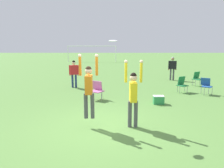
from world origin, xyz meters
name	(u,v)px	position (x,y,z in m)	size (l,w,h in m)	color
ground_plane	(104,126)	(0.00, 0.00, 0.00)	(120.00, 120.00, 0.00)	#56843D
person_jumping	(90,85)	(-0.43, -0.06, 1.32)	(0.60, 0.45, 1.96)	#4C4C51
person_defending	(134,92)	(0.91, -0.04, 1.09)	(0.56, 0.41, 2.07)	#4C4C51
frisbee	(114,41)	(0.29, -0.23, 2.62)	(0.23, 0.23, 0.05)	white
camping_chair_0	(198,78)	(5.53, 6.82, 0.50)	(0.72, 0.78, 0.85)	gray
camping_chair_1	(183,83)	(3.98, 4.92, 0.48)	(0.63, 0.70, 0.84)	gray
camping_chair_2	(207,85)	(5.07, 4.46, 0.50)	(0.64, 0.70, 0.83)	gray
camping_chair_3	(98,89)	(-0.43, 3.42, 0.49)	(0.74, 0.81, 0.84)	gray
person_spectator_near	(173,66)	(4.54, 8.91, 1.00)	(0.61, 0.38, 1.66)	#4C4C51
person_spectator_far	(75,71)	(-1.97, 6.23, 0.96)	(0.60, 0.34, 1.61)	navy
cooler_box	(159,100)	(2.27, 2.61, 0.18)	(0.45, 0.31, 0.36)	#2D8C4C
soccer_goal	(93,49)	(-2.67, 25.74, 1.84)	(7.10, 0.10, 2.35)	white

